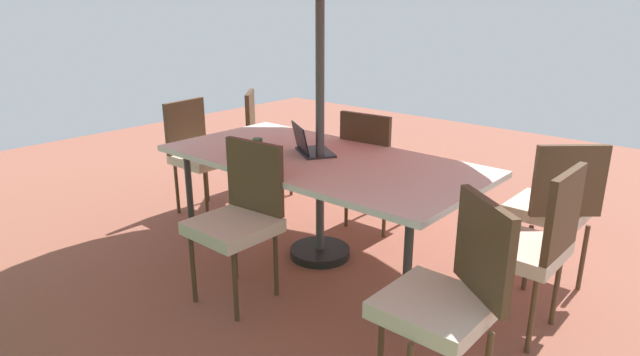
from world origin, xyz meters
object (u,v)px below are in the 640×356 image
Objects in this scene: chair_south at (374,163)px; chair_west at (530,241)px; chair_north at (240,214)px; dining_table at (320,164)px; chair_northwest at (449,293)px; chair_east at (199,151)px; chair_southwest at (554,204)px; cup at (258,146)px; chair_southeast at (266,136)px; laptop at (310,147)px.

chair_south and chair_west have the same top height.
chair_north is 1.00× the size of chair_south.
chair_west is (-1.48, -0.04, -0.16)m from dining_table.
chair_east is at bearing -158.21° from chair_northwest.
chair_south is (1.41, 0.02, 0.00)m from chair_southwest.
chair_northwest is 9.21× the size of cup.
dining_table is at bearing -161.25° from chair_southeast.
chair_west reaches higher than cup.
chair_south is 1.01m from cup.
chair_south is at bearing -71.06° from chair_east.
chair_east is at bearing 135.90° from chair_southeast.
chair_north is at bearing -143.61° from chair_northwest.
chair_south is at bearing 85.58° from chair_north.
chair_southeast is (1.37, -1.52, 0.00)m from chair_north.
chair_south is 2.44× the size of laptop.
chair_west is (-0.10, 0.67, 0.00)m from chair_southwest.
chair_northwest is at bearing 48.79° from chair_southwest.
laptop is (1.60, 0.01, 0.25)m from chair_west.
chair_north and chair_southeast have the same top height.
laptop is (1.50, 0.68, 0.25)m from chair_southwest.
cup is at bearing 69.74° from laptop.
chair_east is at bearing -11.93° from cup.
laptop is at bearing -88.79° from chair_west.
chair_southwest is at bearing -83.26° from chair_east.
chair_south is (1.44, -1.44, 0.00)m from chair_northwest.
chair_east is 1.00× the size of chair_west.
dining_table is 21.50× the size of cup.
chair_northwest reaches higher than laptop.
chair_east is at bearing -28.33° from chair_southwest.
chair_south and chair_southeast have the same top height.
laptop is at bearing 92.76° from chair_north.
laptop is (-1.27, 0.76, 0.25)m from chair_southeast.
chair_southeast is 2.96m from chair_west.
chair_northwest is 2.04m from chair_south.
chair_southeast is (2.79, -1.53, 0.00)m from chair_northwest.
chair_northwest is 1.92m from cup.
chair_southeast is at bearing -103.93° from chair_west.
cup is at bearing -15.44° from chair_southwest.
chair_east is at bearing -0.39° from dining_table.
cup is (0.42, 0.20, 0.10)m from dining_table.
laptop is at bearing -96.58° from chair_east.
dining_table is at bearing -160.47° from laptop.
chair_south is (0.02, -1.43, 0.00)m from chair_north.
chair_southeast is (1.35, -0.09, 0.00)m from chair_south.
chair_east reaches higher than dining_table.
chair_southwest is 1.00× the size of chair_west.
chair_northwest is at bearing -4.32° from chair_west.
dining_table is 1.49m from chair_west.
chair_north reaches higher than dining_table.
chair_west is 2.44× the size of laptop.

